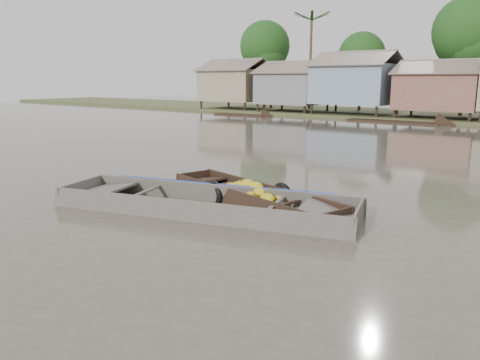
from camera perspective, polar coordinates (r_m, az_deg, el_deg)
The scene contains 3 objects.
ground at distance 10.14m, azimuth 0.99°, elevation -5.72°, with size 120.00×120.00×0.00m, color #4C433A.
banana_boat at distance 12.13m, azimuth 1.20°, elevation -1.93°, with size 5.75×2.69×0.80m.
viewer_boat at distance 11.36m, azimuth -4.22°, elevation -3.47°, with size 7.66×3.93×0.60m.
Camera 1 is at (5.68, -7.80, 3.12)m, focal length 35.00 mm.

